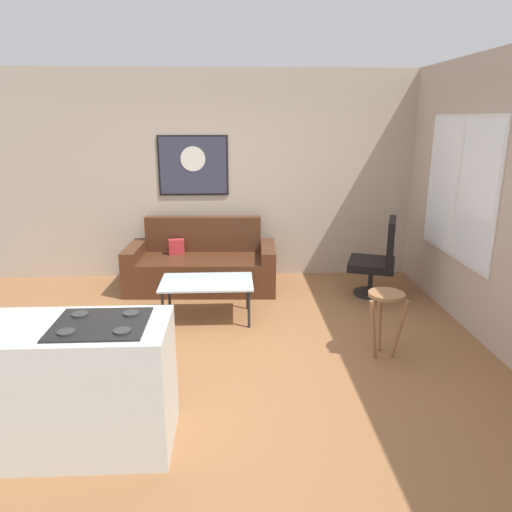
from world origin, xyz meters
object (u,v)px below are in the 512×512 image
Objects in this scene: couch at (202,266)px; wall_painting at (193,165)px; bar_stool at (386,307)px; coffee_table at (207,284)px; armchair at (379,259)px.

wall_painting is (-0.11, 0.51, 1.26)m from couch.
couch is at bearing 132.13° from bar_stool.
bar_stool is (1.70, -0.95, 0.09)m from coffee_table.
armchair is at bearing -21.56° from wall_painting.
couch is 1.07m from coffee_table.
wall_painting reaches higher than armchair.
couch is 1.36m from wall_painting.
coffee_table is 1.95m from bar_stool.
coffee_table is 1.61× the size of bar_stool.
armchair reaches higher than couch.
wall_painting is (-2.33, 0.92, 1.07)m from armchair.
couch is at bearing 96.54° from coffee_table.
coffee_table is at bearing -81.69° from wall_painting.
couch is 1.96× the size of armchair.
couch is 3.10× the size of bar_stool.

